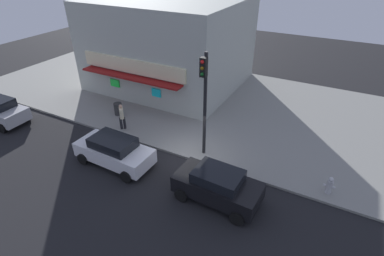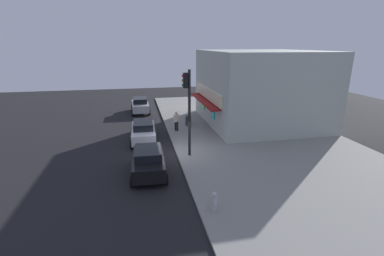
{
  "view_description": "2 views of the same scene",
  "coord_description": "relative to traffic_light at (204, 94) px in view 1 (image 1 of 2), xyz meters",
  "views": [
    {
      "loc": [
        6.37,
        -11.58,
        10.03
      ],
      "look_at": [
        -0.52,
        1.36,
        1.18
      ],
      "focal_mm": 27.98,
      "sensor_mm": 36.0,
      "label": 1
    },
    {
      "loc": [
        17.58,
        -2.46,
        7.41
      ],
      "look_at": [
        -1.42,
        1.4,
        1.45
      ],
      "focal_mm": 25.61,
      "sensor_mm": 36.0,
      "label": 2
    }
  ],
  "objects": [
    {
      "name": "parked_car_black",
      "position": [
        2.08,
        -2.76,
        -2.96
      ],
      "size": [
        3.99,
        2.16,
        1.6
      ],
      "color": "black",
      "rests_on": "ground_plane"
    },
    {
      "name": "parked_car_white",
      "position": [
        -3.85,
        -2.86,
        -2.97
      ],
      "size": [
        4.3,
        2.07,
        1.6
      ],
      "color": "silver",
      "rests_on": "ground_plane"
    },
    {
      "name": "traffic_light",
      "position": [
        0.0,
        0.0,
        0.0
      ],
      "size": [
        0.32,
        0.58,
        5.76
      ],
      "color": "black",
      "rests_on": "sidewalk"
    },
    {
      "name": "ground_plane",
      "position": [
        -0.51,
        -0.74,
        -3.8
      ],
      "size": [
        62.24,
        62.24,
        0.0
      ],
      "primitive_type": "plane",
      "color": "black"
    },
    {
      "name": "pedestrian",
      "position": [
        -5.68,
        0.03,
        -2.73
      ],
      "size": [
        0.49,
        0.5,
        1.7
      ],
      "color": "black",
      "rests_on": "sidewalk"
    },
    {
      "name": "fire_hydrant",
      "position": [
        6.57,
        -0.04,
        -3.23
      ],
      "size": [
        0.52,
        0.28,
        0.9
      ],
      "color": "#B2B2B7",
      "rests_on": "sidewalk"
    },
    {
      "name": "corner_building",
      "position": [
        -7.08,
        8.22,
        -0.31
      ],
      "size": [
        11.14,
        10.78,
        6.72
      ],
      "color": "#ADB2A8",
      "rests_on": "sidewalk"
    },
    {
      "name": "trash_can",
      "position": [
        -7.18,
        1.38,
        -3.24
      ],
      "size": [
        0.55,
        0.55,
        0.85
      ],
      "primitive_type": "cylinder",
      "color": "#2D2D2D",
      "rests_on": "sidewalk"
    },
    {
      "name": "sidewalk",
      "position": [
        -0.51,
        6.25,
        -3.73
      ],
      "size": [
        41.49,
        13.99,
        0.13
      ],
      "primitive_type": "cube",
      "color": "gray",
      "rests_on": "ground_plane"
    }
  ]
}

